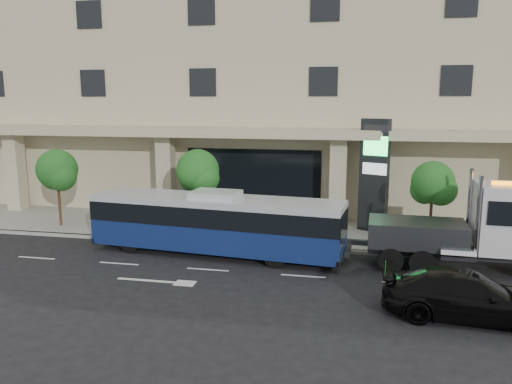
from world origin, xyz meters
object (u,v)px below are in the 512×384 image
Objects in this scene: tow_truck at (478,231)px; signage_pylon at (374,175)px; black_sedan at (467,295)px; city_bus at (216,222)px.

tow_truck is 6.78m from signage_pylon.
signage_pylon reaches higher than tow_truck.
signage_pylon is (-2.72, 10.18, 2.37)m from black_sedan.
signage_pylon reaches higher than black_sedan.
tow_truck is at bearing -28.54° from signage_pylon.
city_bus is at bearing -178.05° from tow_truck.
black_sedan is at bearing -102.74° from tow_truck.
tow_truck is at bearing -11.10° from black_sedan.
tow_truck reaches higher than black_sedan.
signage_pylon is (7.12, 5.16, 1.65)m from city_bus.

